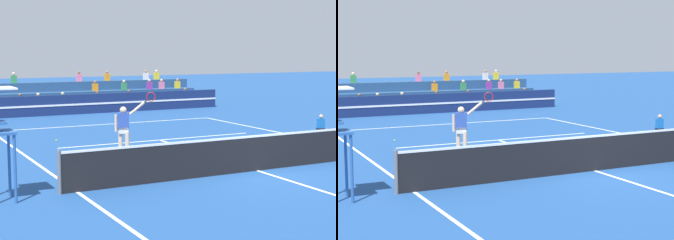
% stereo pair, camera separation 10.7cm
% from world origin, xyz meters
% --- Properties ---
extents(ground_plane, '(120.00, 120.00, 0.00)m').
position_xyz_m(ground_plane, '(0.00, 0.00, 0.00)').
color(ground_plane, navy).
extents(court_lines, '(11.10, 23.90, 0.01)m').
position_xyz_m(court_lines, '(0.00, 0.00, 0.00)').
color(court_lines, white).
rests_on(court_lines, ground).
extents(tennis_net, '(12.00, 0.10, 1.10)m').
position_xyz_m(tennis_net, '(0.00, 0.00, 0.54)').
color(tennis_net, slate).
rests_on(tennis_net, ground).
extents(sponsor_banner_wall, '(18.00, 0.26, 1.10)m').
position_xyz_m(sponsor_banner_wall, '(0.00, 16.76, 0.55)').
color(sponsor_banner_wall, navy).
rests_on(sponsor_banner_wall, ground).
extents(bleacher_stand, '(17.08, 2.85, 2.28)m').
position_xyz_m(bleacher_stand, '(-0.00, 19.29, 0.65)').
color(bleacher_stand, navy).
rests_on(bleacher_stand, ground).
extents(ball_kid_courtside, '(0.30, 0.36, 0.84)m').
position_xyz_m(ball_kid_courtside, '(6.74, 4.70, 0.33)').
color(ball_kid_courtside, black).
rests_on(ball_kid_courtside, ground).
extents(tennis_player, '(1.32, 0.64, 2.24)m').
position_xyz_m(tennis_player, '(-2.74, 3.49, 0.98)').
color(tennis_player, beige).
rests_on(tennis_player, ground).
extents(tennis_ball, '(0.07, 0.07, 0.07)m').
position_xyz_m(tennis_ball, '(-3.73, 7.98, 0.03)').
color(tennis_ball, '#C6DB33').
rests_on(tennis_ball, ground).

